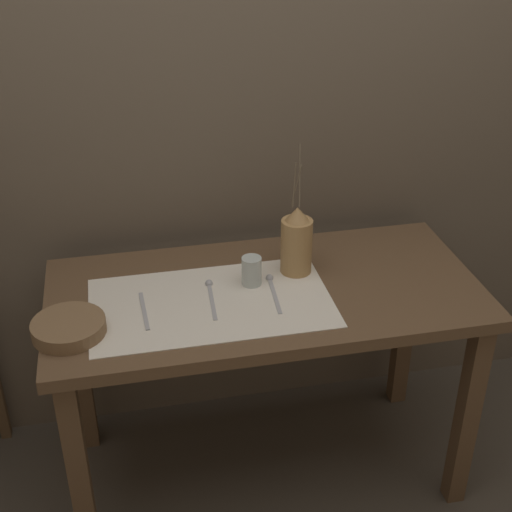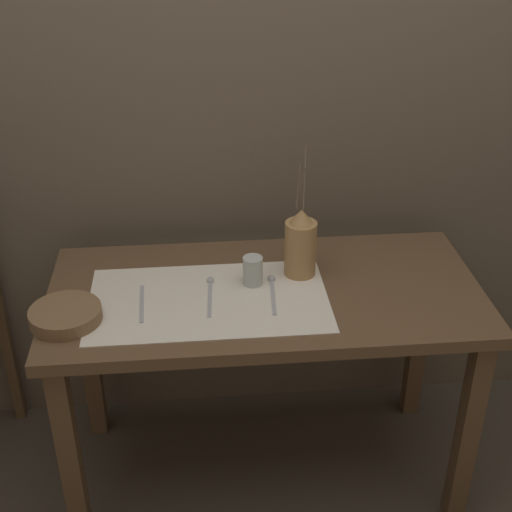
# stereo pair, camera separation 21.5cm
# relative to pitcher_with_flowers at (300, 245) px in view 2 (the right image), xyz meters

# --- Properties ---
(ground_plane) EXTENTS (12.00, 12.00, 0.00)m
(ground_plane) POSITION_rel_pitcher_with_flowers_xyz_m (-0.12, -0.08, -0.88)
(ground_plane) COLOR #473F35
(stone_wall_back) EXTENTS (7.00, 0.06, 2.40)m
(stone_wall_back) POSITION_rel_pitcher_with_flowers_xyz_m (-0.12, 0.35, 0.32)
(stone_wall_back) COLOR brown
(stone_wall_back) RESTS_ON ground_plane
(wooden_table) EXTENTS (1.35, 0.65, 0.77)m
(wooden_table) POSITION_rel_pitcher_with_flowers_xyz_m (-0.12, -0.08, -0.22)
(wooden_table) COLOR brown
(wooden_table) RESTS_ON ground_plane
(linen_cloth) EXTENTS (0.73, 0.42, 0.00)m
(linen_cloth) POSITION_rel_pitcher_with_flowers_xyz_m (-0.30, -0.13, -0.11)
(linen_cloth) COLOR silver
(linen_cloth) RESTS_ON wooden_table
(pitcher_with_flowers) EXTENTS (0.10, 0.10, 0.42)m
(pitcher_with_flowers) POSITION_rel_pitcher_with_flowers_xyz_m (0.00, 0.00, 0.00)
(pitcher_with_flowers) COLOR #A87F4C
(pitcher_with_flowers) RESTS_ON wooden_table
(wooden_bowl) EXTENTS (0.21, 0.21, 0.04)m
(wooden_bowl) POSITION_rel_pitcher_with_flowers_xyz_m (-0.71, -0.20, -0.09)
(wooden_bowl) COLOR brown
(wooden_bowl) RESTS_ON wooden_table
(glass_tumbler_near) EXTENTS (0.06, 0.06, 0.09)m
(glass_tumbler_near) POSITION_rel_pitcher_with_flowers_xyz_m (-0.16, -0.05, -0.06)
(glass_tumbler_near) COLOR #B7C1BC
(glass_tumbler_near) RESTS_ON wooden_table
(fork_outer) EXTENTS (0.02, 0.20, 0.00)m
(fork_outer) POSITION_rel_pitcher_with_flowers_xyz_m (-0.50, -0.14, -0.10)
(fork_outer) COLOR #A8A8AD
(fork_outer) RESTS_ON wooden_table
(spoon_inner) EXTENTS (0.03, 0.21, 0.02)m
(spoon_inner) POSITION_rel_pitcher_with_flowers_xyz_m (-0.29, -0.07, -0.10)
(spoon_inner) COLOR #A8A8AD
(spoon_inner) RESTS_ON wooden_table
(spoon_outer) EXTENTS (0.03, 0.21, 0.02)m
(spoon_outer) POSITION_rel_pitcher_with_flowers_xyz_m (-0.10, -0.07, -0.10)
(spoon_outer) COLOR #A8A8AD
(spoon_outer) RESTS_ON wooden_table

